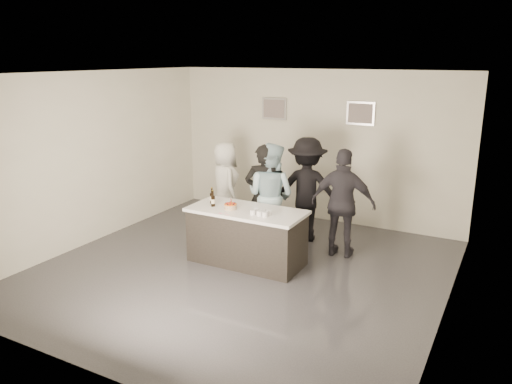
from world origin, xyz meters
TOP-DOWN VIEW (x-y plane):
  - floor at (0.00, 0.00)m, footprint 6.00×6.00m
  - ceiling at (0.00, 0.00)m, footprint 6.00×6.00m
  - wall_back at (0.00, 3.00)m, footprint 6.00×0.04m
  - wall_front at (0.00, -3.00)m, footprint 6.00×0.04m
  - wall_left at (-3.00, 0.00)m, footprint 0.04×6.00m
  - wall_right at (3.00, 0.00)m, footprint 0.04×6.00m
  - picture_left at (-0.90, 2.97)m, footprint 0.54×0.04m
  - picture_right at (0.90, 2.97)m, footprint 0.54×0.04m
  - bar_counter at (-0.07, 0.31)m, footprint 1.86×0.86m
  - cake at (-0.31, 0.22)m, footprint 0.20×0.20m
  - beer_bottle_a at (-0.74, 0.35)m, footprint 0.07×0.07m
  - beer_bottle_b at (-0.63, 0.21)m, footprint 0.07×0.07m
  - tumbler_cluster at (0.26, 0.18)m, footprint 0.30×0.19m
  - candles at (-0.30, -0.03)m, footprint 0.24×0.08m
  - person_main_black at (-0.17, 1.11)m, footprint 0.77×0.64m
  - person_main_blue at (-0.07, 1.17)m, footprint 0.96×0.78m
  - person_guest_left at (-1.35, 1.75)m, footprint 0.96×0.93m
  - person_guest_right at (1.17, 1.33)m, footprint 1.10×0.53m
  - person_guest_back at (0.35, 1.77)m, footprint 1.37×1.04m

SIDE VIEW (x-z plane):
  - floor at x=0.00m, z-range 0.00..0.00m
  - bar_counter at x=-0.07m, z-range 0.00..0.90m
  - person_guest_left at x=-1.35m, z-range 0.00..1.65m
  - candles at x=-0.30m, z-range 0.90..0.91m
  - person_guest_right at x=1.17m, z-range 0.00..1.81m
  - person_main_black at x=-0.17m, z-range 0.00..1.81m
  - person_main_blue at x=-0.07m, z-range 0.00..1.83m
  - person_guest_back at x=0.35m, z-range 0.00..1.87m
  - cake at x=-0.31m, z-range 0.90..0.97m
  - tumbler_cluster at x=0.26m, z-range 0.90..0.98m
  - beer_bottle_a at x=-0.74m, z-range 0.90..1.16m
  - beer_bottle_b at x=-0.63m, z-range 0.90..1.16m
  - wall_back at x=0.00m, z-range 0.00..3.00m
  - wall_front at x=0.00m, z-range 0.00..3.00m
  - wall_left at x=-3.00m, z-range 0.00..3.00m
  - wall_right at x=3.00m, z-range 0.00..3.00m
  - picture_left at x=-0.90m, z-range 1.98..2.42m
  - picture_right at x=0.90m, z-range 1.98..2.42m
  - ceiling at x=0.00m, z-range 3.00..3.00m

